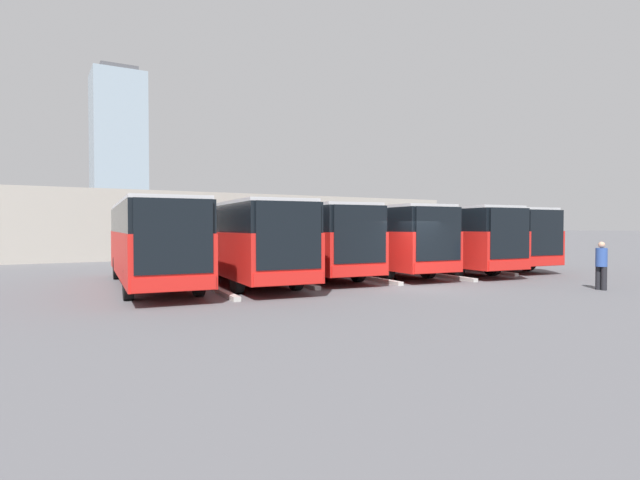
% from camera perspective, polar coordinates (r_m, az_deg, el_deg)
% --- Properties ---
extents(ground_plane, '(600.00, 600.00, 0.00)m').
position_cam_1_polar(ground_plane, '(19.30, 11.11, -5.31)').
color(ground_plane, '#5B5B60').
extents(bus_0, '(3.41, 11.34, 3.20)m').
position_cam_1_polar(bus_0, '(29.49, 16.27, 0.50)').
color(bus_0, red).
rests_on(bus_0, ground_plane).
extents(curb_divider_0, '(0.84, 6.98, 0.15)m').
position_cam_1_polar(curb_divider_0, '(27.18, 16.22, -3.21)').
color(curb_divider_0, '#B2B2AD').
rests_on(curb_divider_0, ground_plane).
extents(bus_1, '(3.41, 11.34, 3.20)m').
position_cam_1_polar(bus_1, '(26.52, 12.26, 0.42)').
color(bus_1, red).
rests_on(bus_1, ground_plane).
extents(curb_divider_1, '(0.84, 6.98, 0.15)m').
position_cam_1_polar(curb_divider_1, '(24.22, 11.81, -3.75)').
color(curb_divider_1, '#B2B2AD').
rests_on(curb_divider_1, ground_plane).
extents(bus_2, '(3.41, 11.34, 3.20)m').
position_cam_1_polar(bus_2, '(24.77, 5.43, 0.37)').
color(bus_2, red).
rests_on(bus_2, ground_plane).
extents(curb_divider_2, '(0.84, 6.98, 0.15)m').
position_cam_1_polar(curb_divider_2, '(22.53, 4.24, -4.11)').
color(curb_divider_2, '#B2B2AD').
rests_on(curb_divider_2, ground_plane).
extents(bus_3, '(3.41, 11.34, 3.20)m').
position_cam_1_polar(bus_3, '(23.28, -2.12, 0.31)').
color(bus_3, red).
rests_on(bus_3, ground_plane).
extents(curb_divider_3, '(0.84, 6.98, 0.15)m').
position_cam_1_polar(curb_divider_3, '(21.14, -4.20, -4.49)').
color(curb_divider_3, '#B2B2AD').
rests_on(curb_divider_3, ground_plane).
extents(bus_4, '(3.41, 11.34, 3.20)m').
position_cam_1_polar(bus_4, '(20.79, -9.11, 0.15)').
color(bus_4, red).
rests_on(bus_4, ground_plane).
extents(curb_divider_4, '(0.84, 6.98, 0.15)m').
position_cam_1_polar(curb_divider_4, '(18.78, -12.27, -5.27)').
color(curb_divider_4, '#B2B2AD').
rests_on(curb_divider_4, ground_plane).
extents(bus_5, '(3.41, 11.34, 3.20)m').
position_cam_1_polar(bus_5, '(20.06, -18.68, 0.04)').
color(bus_5, red).
rests_on(bus_5, ground_plane).
extents(pedestrian, '(0.40, 0.42, 1.75)m').
position_cam_1_polar(pedestrian, '(20.68, 29.48, -2.40)').
color(pedestrian, black).
rests_on(pedestrian, ground_plane).
extents(station_building, '(40.81, 11.33, 4.81)m').
position_cam_1_polar(station_building, '(41.53, -12.24, 1.69)').
color(station_building, '#A8A399').
rests_on(station_building, ground_plane).
extents(office_tower, '(20.60, 20.60, 68.19)m').
position_cam_1_polar(office_tower, '(227.04, -22.05, 9.29)').
color(office_tower, '#93A8B7').
rests_on(office_tower, ground_plane).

